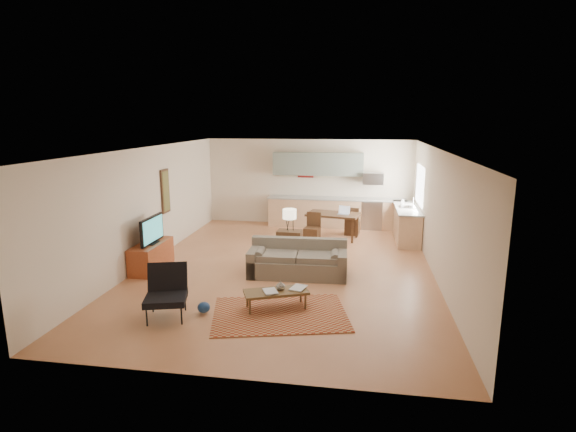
% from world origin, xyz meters
% --- Properties ---
extents(room, '(9.00, 9.00, 9.00)m').
position_xyz_m(room, '(0.00, 0.00, 1.35)').
color(room, '#AC6A42').
rests_on(room, ground).
extents(kitchen_counter_back, '(4.26, 0.64, 0.92)m').
position_xyz_m(kitchen_counter_back, '(0.90, 4.18, 0.46)').
color(kitchen_counter_back, tan).
rests_on(kitchen_counter_back, ground).
extents(kitchen_counter_right, '(0.64, 2.26, 0.92)m').
position_xyz_m(kitchen_counter_right, '(2.93, 3.00, 0.46)').
color(kitchen_counter_right, tan).
rests_on(kitchen_counter_right, ground).
extents(kitchen_range, '(0.62, 0.62, 0.90)m').
position_xyz_m(kitchen_range, '(2.00, 4.18, 0.45)').
color(kitchen_range, '#A5A8AD').
rests_on(kitchen_range, ground).
extents(kitchen_microwave, '(0.62, 0.40, 0.35)m').
position_xyz_m(kitchen_microwave, '(2.00, 4.20, 1.55)').
color(kitchen_microwave, '#A5A8AD').
rests_on(kitchen_microwave, room).
extents(upper_cabinets, '(2.80, 0.34, 0.70)m').
position_xyz_m(upper_cabinets, '(0.30, 4.33, 1.95)').
color(upper_cabinets, gray).
rests_on(upper_cabinets, room).
extents(window_right, '(0.02, 1.40, 1.05)m').
position_xyz_m(window_right, '(3.23, 3.00, 1.55)').
color(window_right, white).
rests_on(window_right, room).
extents(wall_art_left, '(0.06, 0.42, 1.10)m').
position_xyz_m(wall_art_left, '(-3.21, 0.90, 1.55)').
color(wall_art_left, olive).
rests_on(wall_art_left, room).
extents(triptych, '(1.70, 0.04, 0.50)m').
position_xyz_m(triptych, '(-0.10, 4.47, 1.75)').
color(triptych, beige).
rests_on(triptych, room).
extents(rug, '(2.61, 2.09, 0.02)m').
position_xyz_m(rug, '(0.30, -2.46, 0.01)').
color(rug, maroon).
rests_on(rug, floor).
extents(sofa, '(2.23, 1.04, 0.76)m').
position_xyz_m(sofa, '(0.33, -0.45, 0.38)').
color(sofa, '#655C4E').
rests_on(sofa, floor).
extents(coffee_table, '(1.23, 0.85, 0.34)m').
position_xyz_m(coffee_table, '(0.19, -2.23, 0.17)').
color(coffee_table, '#4C371B').
rests_on(coffee_table, floor).
extents(book_a, '(0.46, 0.48, 0.03)m').
position_xyz_m(book_a, '(-0.00, -2.36, 0.35)').
color(book_a, maroon).
rests_on(book_a, coffee_table).
extents(book_b, '(0.42, 0.46, 0.03)m').
position_xyz_m(book_b, '(0.45, -2.03, 0.35)').
color(book_b, navy).
rests_on(book_b, coffee_table).
extents(vase, '(0.22, 0.22, 0.17)m').
position_xyz_m(vase, '(0.26, -2.16, 0.42)').
color(vase, black).
rests_on(vase, coffee_table).
extents(armchair, '(0.97, 0.97, 0.89)m').
position_xyz_m(armchair, '(-1.58, -2.90, 0.45)').
color(armchair, black).
rests_on(armchair, floor).
extents(tv_credenza, '(0.51, 1.32, 0.61)m').
position_xyz_m(tv_credenza, '(-2.98, -0.55, 0.30)').
color(tv_credenza, brown).
rests_on(tv_credenza, floor).
extents(tv, '(0.10, 1.02, 0.61)m').
position_xyz_m(tv, '(-2.92, -0.55, 0.91)').
color(tv, black).
rests_on(tv, tv_credenza).
extents(console_table, '(0.60, 0.41, 0.68)m').
position_xyz_m(console_table, '(-0.04, 0.78, 0.34)').
color(console_table, '#3D2617').
rests_on(console_table, floor).
extents(table_lamp, '(0.35, 0.35, 0.55)m').
position_xyz_m(table_lamp, '(-0.04, 0.78, 0.96)').
color(table_lamp, beige).
rests_on(table_lamp, console_table).
extents(dining_table, '(1.56, 1.07, 0.73)m').
position_xyz_m(dining_table, '(0.89, 2.77, 0.36)').
color(dining_table, '#3D2617').
rests_on(dining_table, floor).
extents(dining_chair_near, '(0.46, 0.47, 0.83)m').
position_xyz_m(dining_chair_near, '(0.36, 2.23, 0.41)').
color(dining_chair_near, '#3D2617').
rests_on(dining_chair_near, floor).
extents(dining_chair_far, '(0.45, 0.47, 0.84)m').
position_xyz_m(dining_chair_far, '(1.43, 3.30, 0.42)').
color(dining_chair_far, '#3D2617').
rests_on(dining_chair_far, floor).
extents(laptop, '(0.35, 0.29, 0.23)m').
position_xyz_m(laptop, '(1.18, 2.67, 0.84)').
color(laptop, '#A5A8AD').
rests_on(laptop, dining_table).
extents(soap_bottle, '(0.10, 0.10, 0.19)m').
position_xyz_m(soap_bottle, '(2.83, 3.30, 1.02)').
color(soap_bottle, beige).
rests_on(soap_bottle, kitchen_counter_right).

